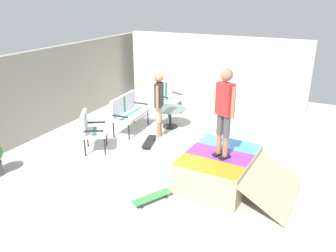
{
  "coord_description": "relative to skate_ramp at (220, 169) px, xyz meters",
  "views": [
    {
      "loc": [
        -6.64,
        -2.99,
        3.64
      ],
      "look_at": [
        0.04,
        0.3,
        0.7
      ],
      "focal_mm": 35.86,
      "sensor_mm": 36.0,
      "label": 1
    }
  ],
  "objects": [
    {
      "name": "ground_plane",
      "position": [
        0.77,
        1.28,
        -0.38
      ],
      "size": [
        12.0,
        12.0,
        0.1
      ],
      "primitive_type": "cube",
      "color": "beige"
    },
    {
      "name": "back_wall_cinderblock",
      "position": [
        0.77,
        5.28,
        0.81
      ],
      "size": [
        9.0,
        0.2,
        2.28
      ],
      "color": "gray",
      "rests_on": "ground_plane"
    },
    {
      "name": "house_facade",
      "position": [
        4.57,
        1.77,
        0.88
      ],
      "size": [
        0.23,
        6.0,
        2.42
      ],
      "color": "beige",
      "rests_on": "ground_plane"
    },
    {
      "name": "skate_ramp",
      "position": [
        0.0,
        0.0,
        0.0
      ],
      "size": [
        1.82,
        2.27,
        0.66
      ],
      "color": "tan",
      "rests_on": "ground_plane"
    },
    {
      "name": "patio_bench",
      "position": [
        1.61,
        3.25,
        0.29
      ],
      "size": [
        1.28,
        0.63,
        1.02
      ],
      "color": "black",
      "rests_on": "ground_plane"
    },
    {
      "name": "patio_chair_near_house",
      "position": [
        3.46,
        2.9,
        0.28
      ],
      "size": [
        0.79,
        0.75,
        1.02
      ],
      "color": "black",
      "rests_on": "ground_plane"
    },
    {
      "name": "patio_chair_by_wall",
      "position": [
        0.06,
        3.33,
        0.28
      ],
      "size": [
        0.82,
        0.8,
        1.02
      ],
      "color": "black",
      "rests_on": "ground_plane"
    },
    {
      "name": "patio_table",
      "position": [
        2.36,
        2.28,
        0.08
      ],
      "size": [
        0.9,
        0.9,
        0.57
      ],
      "color": "black",
      "rests_on": "ground_plane"
    },
    {
      "name": "person_watching",
      "position": [
        1.53,
        2.2,
        0.72
      ],
      "size": [
        0.47,
        0.3,
        1.78
      ],
      "color": "silver",
      "rests_on": "ground_plane"
    },
    {
      "name": "person_skater",
      "position": [
        -0.11,
        -0.04,
        1.36
      ],
      "size": [
        0.34,
        0.44,
        1.75
      ],
      "color": "black",
      "rests_on": "skate_ramp"
    },
    {
      "name": "skateboard_by_bench",
      "position": [
        1.02,
        2.23,
        -0.24
      ],
      "size": [
        0.82,
        0.4,
        0.1
      ],
      "color": "black",
      "rests_on": "ground_plane"
    },
    {
      "name": "skateboard_spare",
      "position": [
        -1.2,
        0.93,
        -0.24
      ],
      "size": [
        0.8,
        0.55,
        0.1
      ],
      "color": "#3F8C4C",
      "rests_on": "ground_plane"
    }
  ]
}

